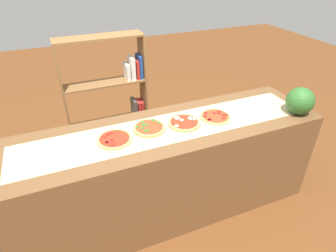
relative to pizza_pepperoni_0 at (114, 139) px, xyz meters
The scene contains 9 objects.
ground_plane 1.00m from the pizza_pepperoni_0, ahead, with size 12.00×12.00×0.00m, color brown.
counter 0.63m from the pizza_pepperoni_0, ahead, with size 2.59×0.71×0.89m, color brown.
parchment_paper 0.44m from the pizza_pepperoni_0, ahead, with size 2.39×0.43×0.00m, color tan.
pizza_pepperoni_0 is the anchor object (origin of this frame).
pizza_spinach_1 0.29m from the pizza_pepperoni_0, ahead, with size 0.26×0.26×0.03m.
pizza_mozzarella_2 0.58m from the pizza_pepperoni_0, ahead, with size 0.26×0.26×0.03m.
pizza_pepperoni_3 0.87m from the pizza_pepperoni_0, ahead, with size 0.26×0.26×0.02m.
watermelon 1.59m from the pizza_pepperoni_0, ahead, with size 0.24×0.24×0.24m, color #2D6628.
bookshelf 1.04m from the pizza_pepperoni_0, 76.32° to the left, with size 0.85×0.22×1.42m.
Camera 1 is at (-0.73, -1.78, 2.12)m, focal length 30.42 mm.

